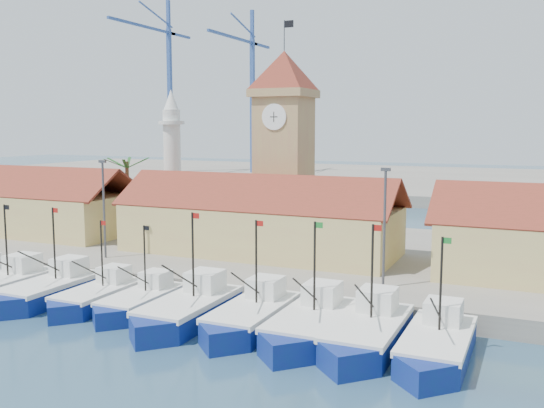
% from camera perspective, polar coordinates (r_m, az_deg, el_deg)
% --- Properties ---
extents(ground, '(400.00, 400.00, 0.00)m').
position_cam_1_polar(ground, '(42.39, -12.94, -11.49)').
color(ground, navy).
rests_on(ground, ground).
extents(quay, '(140.00, 32.00, 1.50)m').
position_cam_1_polar(quay, '(62.35, 0.40, -4.54)').
color(quay, gray).
rests_on(quay, ground).
extents(terminal, '(240.00, 80.00, 2.00)m').
position_cam_1_polar(terminal, '(144.58, 14.14, 2.06)').
color(terminal, gray).
rests_on(terminal, ground).
extents(boat_2, '(3.72, 10.19, 7.71)m').
position_cam_1_polar(boat_2, '(50.52, -20.38, -7.76)').
color(boat_2, navy).
rests_on(boat_2, ground).
extents(boat_3, '(3.32, 9.10, 6.88)m').
position_cam_1_polar(boat_3, '(47.95, -16.24, -8.50)').
color(boat_3, navy).
rests_on(boat_3, ground).
extents(boat_4, '(3.23, 8.86, 6.70)m').
position_cam_1_polar(boat_4, '(45.89, -12.39, -9.11)').
color(boat_4, navy).
rests_on(boat_4, ground).
extents(boat_5, '(3.90, 10.68, 8.08)m').
position_cam_1_polar(boat_5, '(42.72, -8.06, -10.05)').
color(boat_5, navy).
rests_on(boat_5, ground).
extents(boat_6, '(3.73, 10.22, 7.73)m').
position_cam_1_polar(boat_6, '(41.13, -2.05, -10.72)').
color(boat_6, navy).
rests_on(boat_6, ground).
extents(boat_7, '(3.82, 10.47, 7.93)m').
position_cam_1_polar(boat_7, '(39.45, 3.49, -11.49)').
color(boat_7, navy).
rests_on(boat_7, ground).
extents(boat_8, '(3.87, 10.60, 8.02)m').
position_cam_1_polar(boat_8, '(38.26, 8.90, -12.15)').
color(boat_8, navy).
rests_on(boat_8, ground).
extents(boat_9, '(3.66, 10.03, 7.59)m').
position_cam_1_polar(boat_9, '(37.19, 15.20, -12.98)').
color(boat_9, navy).
rests_on(boat_9, ground).
extents(hall_left, '(31.20, 10.13, 7.61)m').
position_cam_1_polar(hall_left, '(77.25, -23.21, -0.41)').
color(hall_left, '#CBBF6F').
rests_on(hall_left, quay).
extents(hall_center, '(27.04, 10.13, 7.61)m').
position_cam_1_polar(hall_center, '(58.17, -1.17, -2.16)').
color(hall_center, '#CBBF6F').
rests_on(hall_center, quay).
extents(clock_tower, '(5.80, 5.80, 22.70)m').
position_cam_1_polar(clock_tower, '(62.89, 1.13, 5.85)').
color(clock_tower, tan).
rests_on(clock_tower, quay).
extents(minaret, '(3.00, 3.00, 16.30)m').
position_cam_1_polar(minaret, '(71.83, -9.37, 4.15)').
color(minaret, silver).
rests_on(minaret, quay).
extents(palm_tree, '(5.60, 5.03, 8.39)m').
position_cam_1_polar(palm_tree, '(73.35, -13.44, 1.38)').
color(palm_tree, brown).
rests_on(palm_tree, quay).
extents(lamp_posts, '(80.70, 0.25, 9.03)m').
position_cam_1_polar(lamp_posts, '(50.51, -4.52, -0.75)').
color(lamp_posts, '#3F3F44').
rests_on(lamp_posts, quay).
extents(crane_blue_far, '(1.00, 33.81, 43.41)m').
position_cam_1_polar(crane_blue_far, '(159.65, -9.93, 11.69)').
color(crane_blue_far, '#315096').
rests_on(crane_blue_far, terminal).
extents(crane_blue_near, '(1.00, 32.11, 40.47)m').
position_cam_1_polar(crane_blue_near, '(154.56, -2.08, 11.28)').
color(crane_blue_near, '#315096').
rests_on(crane_blue_near, terminal).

